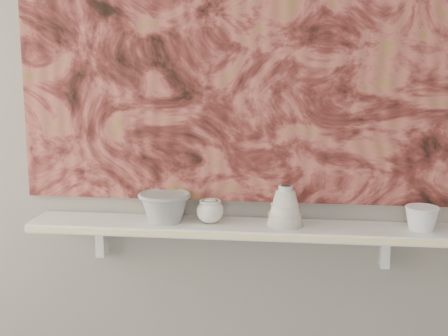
# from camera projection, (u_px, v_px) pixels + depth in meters

# --- Properties ---
(wall_back) EXTENTS (3.60, 0.00, 3.60)m
(wall_back) POSITION_uv_depth(u_px,v_px,m) (241.00, 95.00, 2.08)
(wall_back) COLOR gray
(wall_back) RESTS_ON floor
(shelf) EXTENTS (1.40, 0.18, 0.03)m
(shelf) POSITION_uv_depth(u_px,v_px,m) (238.00, 228.00, 2.07)
(shelf) COLOR white
(shelf) RESTS_ON wall_back
(shelf_stripe) EXTENTS (1.40, 0.01, 0.02)m
(shelf_stripe) POSITION_uv_depth(u_px,v_px,m) (235.00, 236.00, 1.98)
(shelf_stripe) COLOR #F5E9A3
(shelf_stripe) RESTS_ON shelf
(bracket_left) EXTENTS (0.03, 0.06, 0.12)m
(bracket_left) POSITION_uv_depth(u_px,v_px,m) (102.00, 239.00, 2.21)
(bracket_left) COLOR white
(bracket_left) RESTS_ON wall_back
(bracket_right) EXTENTS (0.03, 0.06, 0.12)m
(bracket_right) POSITION_uv_depth(u_px,v_px,m) (385.00, 249.00, 2.09)
(bracket_right) COLOR white
(bracket_right) RESTS_ON wall_back
(painting) EXTENTS (1.50, 0.02, 1.10)m
(painting) POSITION_uv_depth(u_px,v_px,m) (241.00, 37.00, 2.03)
(painting) COLOR maroon
(painting) RESTS_ON wall_back
(house_motif) EXTENTS (0.09, 0.00, 0.08)m
(house_motif) POSITION_uv_depth(u_px,v_px,m) (378.00, 133.00, 2.03)
(house_motif) COLOR black
(house_motif) RESTS_ON painting
(bowl_grey) EXTENTS (0.19, 0.19, 0.10)m
(bowl_grey) POSITION_uv_depth(u_px,v_px,m) (165.00, 207.00, 2.09)
(bowl_grey) COLOR gray
(bowl_grey) RESTS_ON shelf
(cup_cream) EXTENTS (0.12, 0.12, 0.08)m
(cup_cream) POSITION_uv_depth(u_px,v_px,m) (210.00, 211.00, 2.07)
(cup_cream) COLOR beige
(cup_cream) RESTS_ON shelf
(bell_vessel) EXTENTS (0.14, 0.14, 0.13)m
(bell_vessel) POSITION_uv_depth(u_px,v_px,m) (285.00, 206.00, 2.04)
(bell_vessel) COLOR beige
(bell_vessel) RESTS_ON shelf
(bowl_white) EXTENTS (0.14, 0.14, 0.08)m
(bowl_white) POSITION_uv_depth(u_px,v_px,m) (422.00, 218.00, 1.99)
(bowl_white) COLOR silver
(bowl_white) RESTS_ON shelf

